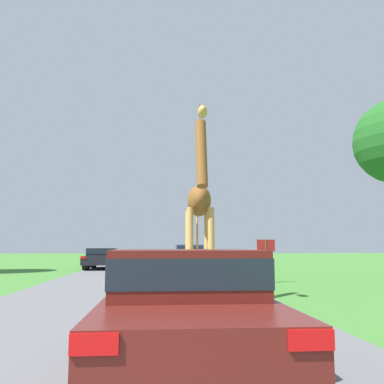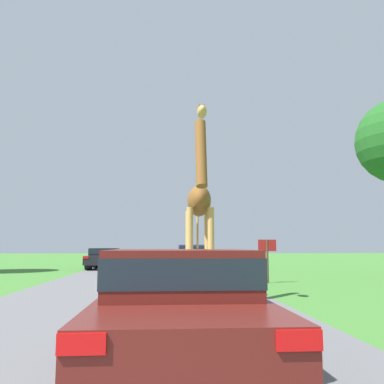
{
  "view_description": "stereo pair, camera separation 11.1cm",
  "coord_description": "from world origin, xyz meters",
  "px_view_note": "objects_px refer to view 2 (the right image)",
  "views": [
    {
      "loc": [
        0.62,
        0.23,
        1.4
      ],
      "look_at": [
        1.56,
        11.47,
        2.9
      ],
      "focal_mm": 38.0,
      "sensor_mm": 36.0,
      "label": 1
    },
    {
      "loc": [
        0.73,
        0.22,
        1.4
      ],
      "look_at": [
        1.56,
        11.47,
        2.9
      ],
      "focal_mm": 38.0,
      "sensor_mm": 36.0,
      "label": 2
    }
  ],
  "objects_px": {
    "car_queue_right": "(104,257)",
    "giraffe_near_road": "(199,205)",
    "car_far_ahead": "(191,255)",
    "sign_post": "(267,253)",
    "car_queue_left": "(169,266)",
    "car_lead_maroon": "(179,305)"
  },
  "relations": [
    {
      "from": "car_far_ahead",
      "to": "giraffe_near_road",
      "type": "bearing_deg",
      "value": -93.4
    },
    {
      "from": "car_far_ahead",
      "to": "sign_post",
      "type": "height_order",
      "value": "sign_post"
    },
    {
      "from": "giraffe_near_road",
      "to": "car_queue_left",
      "type": "relative_size",
      "value": 1.19
    },
    {
      "from": "car_queue_right",
      "to": "car_far_ahead",
      "type": "distance_m",
      "value": 5.84
    },
    {
      "from": "car_queue_right",
      "to": "car_queue_left",
      "type": "bearing_deg",
      "value": -69.94
    },
    {
      "from": "car_lead_maroon",
      "to": "car_queue_left",
      "type": "distance_m",
      "value": 10.53
    },
    {
      "from": "car_queue_left",
      "to": "sign_post",
      "type": "relative_size",
      "value": 2.61
    },
    {
      "from": "car_lead_maroon",
      "to": "car_far_ahead",
      "type": "relative_size",
      "value": 0.89
    },
    {
      "from": "car_queue_right",
      "to": "sign_post",
      "type": "relative_size",
      "value": 2.71
    },
    {
      "from": "car_queue_right",
      "to": "car_far_ahead",
      "type": "bearing_deg",
      "value": 17.8
    },
    {
      "from": "giraffe_near_road",
      "to": "car_queue_left",
      "type": "distance_m",
      "value": 4.67
    },
    {
      "from": "car_far_ahead",
      "to": "car_lead_maroon",
      "type": "bearing_deg",
      "value": -94.51
    },
    {
      "from": "giraffe_near_road",
      "to": "car_queue_right",
      "type": "height_order",
      "value": "giraffe_near_road"
    },
    {
      "from": "car_lead_maroon",
      "to": "car_far_ahead",
      "type": "xyz_separation_m",
      "value": [
        1.8,
        22.84,
        0.06
      ]
    },
    {
      "from": "car_queue_right",
      "to": "car_queue_left",
      "type": "relative_size",
      "value": 1.04
    },
    {
      "from": "car_lead_maroon",
      "to": "sign_post",
      "type": "height_order",
      "value": "sign_post"
    },
    {
      "from": "sign_post",
      "to": "car_far_ahead",
      "type": "bearing_deg",
      "value": 99.46
    },
    {
      "from": "car_queue_left",
      "to": "car_far_ahead",
      "type": "xyz_separation_m",
      "value": [
        1.71,
        12.31,
        0.12
      ]
    },
    {
      "from": "sign_post",
      "to": "car_queue_right",
      "type": "bearing_deg",
      "value": 126.12
    },
    {
      "from": "car_queue_left",
      "to": "sign_post",
      "type": "bearing_deg",
      "value": 1.95
    },
    {
      "from": "car_far_ahead",
      "to": "sign_post",
      "type": "relative_size",
      "value": 2.76
    },
    {
      "from": "car_queue_right",
      "to": "giraffe_near_road",
      "type": "bearing_deg",
      "value": -72.77
    }
  ]
}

